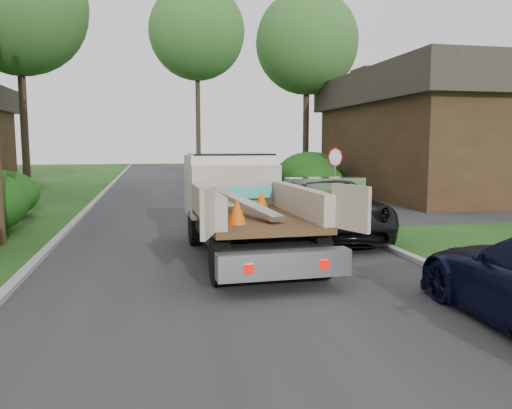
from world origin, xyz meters
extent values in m
plane|color=#204012|center=(0.00, 0.00, 0.00)|extent=(120.00, 120.00, 0.00)
cube|color=#28282B|center=(0.00, 10.00, 0.00)|extent=(8.00, 90.00, 0.02)
cube|color=#28282B|center=(12.00, 9.00, 0.01)|extent=(16.00, 7.00, 0.02)
cube|color=#9E9E99|center=(-4.10, 10.00, 0.06)|extent=(0.20, 90.00, 0.12)
cube|color=#9E9E99|center=(4.10, 10.00, 0.06)|extent=(0.20, 90.00, 0.12)
cylinder|color=slate|center=(5.20, 9.00, 1.00)|extent=(0.06, 0.06, 2.00)
cylinder|color=#B20A0A|center=(5.20, 9.00, 2.10)|extent=(0.71, 0.32, 0.76)
cube|color=#342515|center=(13.00, 14.00, 2.25)|extent=(9.00, 12.00, 4.50)
cube|color=#332B26|center=(13.00, 14.00, 5.30)|extent=(9.72, 12.96, 1.60)
cube|color=#332B26|center=(13.00, 14.00, 6.10)|extent=(9.72, 1.80, 0.20)
ellipsoid|color=#13430F|center=(-6.80, 10.00, 0.85)|extent=(2.60, 2.60, 1.70)
ellipsoid|color=#13430F|center=(5.80, 13.00, 0.85)|extent=(2.60, 2.60, 1.70)
ellipsoid|color=#13430F|center=(6.50, 16.00, 1.10)|extent=(3.38, 3.38, 2.21)
cylinder|color=#2D2119|center=(-7.50, 17.00, 4.50)|extent=(0.36, 0.36, 9.00)
sphere|color=#2E5B21|center=(-7.50, 17.00, 9.00)|extent=(6.40, 6.40, 6.40)
cylinder|color=#2D2119|center=(7.50, 20.00, 4.25)|extent=(0.36, 0.36, 8.50)
sphere|color=#2E5B21|center=(7.50, 20.00, 8.50)|extent=(6.00, 6.00, 6.00)
cylinder|color=#2D2119|center=(2.00, 30.00, 5.50)|extent=(0.36, 0.36, 11.00)
sphere|color=#2E5B21|center=(2.00, 30.00, 11.00)|extent=(7.20, 7.20, 7.20)
cylinder|color=black|center=(-0.51, 3.87, 0.46)|extent=(0.33, 0.92, 0.91)
cylinder|color=black|center=(1.41, 3.93, 0.46)|extent=(0.33, 0.92, 0.91)
cylinder|color=black|center=(-0.40, 0.02, 0.46)|extent=(0.33, 0.92, 0.91)
cylinder|color=black|center=(1.53, 0.08, 0.46)|extent=(0.33, 0.92, 0.91)
cube|color=black|center=(0.50, 2.08, 0.63)|extent=(2.20, 5.94, 0.24)
cube|color=silver|center=(0.44, 4.20, 1.52)|extent=(2.28, 1.89, 1.57)
cube|color=black|center=(0.44, 4.20, 2.08)|extent=(2.13, 1.73, 0.56)
cube|color=#472D19|center=(0.52, 1.37, 1.01)|extent=(2.34, 3.71, 0.12)
cube|color=beige|center=(0.47, 3.19, 1.57)|extent=(2.23, 0.17, 1.01)
cube|color=beige|center=(-0.49, 1.34, 1.37)|extent=(0.36, 3.45, 0.61)
cube|color=beige|center=(1.54, 1.40, 1.37)|extent=(0.36, 3.45, 0.61)
cube|color=silver|center=(0.59, -0.81, 0.56)|extent=(2.34, 0.42, 0.46)
cube|color=#B20505|center=(-0.06, -1.01, 0.56)|extent=(0.16, 0.05, 0.16)
cube|color=#B20505|center=(1.25, -0.97, 0.56)|extent=(0.16, 0.05, 0.16)
cube|color=beige|center=(-0.68, -0.70, 1.47)|extent=(0.36, 0.89, 0.81)
cube|color=beige|center=(1.85, -0.62, 1.47)|extent=(0.41, 0.88, 0.81)
cube|color=silver|center=(0.32, 1.46, 1.36)|extent=(1.17, 2.57, 0.47)
cone|color=#F2590A|center=(-0.01, 0.44, 1.33)|extent=(0.38, 0.38, 0.51)
cone|color=#F2590A|center=(0.81, 1.98, 1.33)|extent=(0.38, 0.38, 0.51)
cube|color=#148C84|center=(0.73, 2.94, 1.43)|extent=(1.12, 0.13, 0.29)
imported|color=black|center=(3.34, 4.50, 0.80)|extent=(3.53, 6.09, 1.60)
camera|label=1|loc=(-1.58, -8.85, 2.59)|focal=35.00mm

